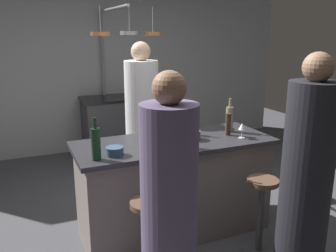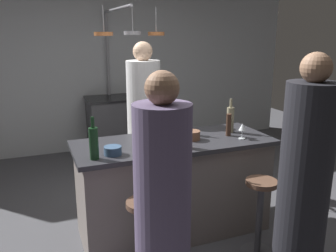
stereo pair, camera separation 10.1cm
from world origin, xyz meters
name	(u,v)px [view 2 (the right image)]	position (x,y,z in m)	size (l,w,h in m)	color
ground_plane	(174,229)	(0.00, 0.00, 0.00)	(9.00, 9.00, 0.00)	#4C4C51
back_wall	(106,68)	(0.00, 2.85, 1.30)	(6.40, 0.16, 2.60)	#B2B7BC
kitchen_island	(174,186)	(0.00, 0.00, 0.45)	(1.80, 0.72, 0.90)	slate
stove_range	(114,125)	(0.00, 2.45, 0.45)	(0.80, 0.64, 0.89)	#47474C
chef	(144,127)	(-0.01, 0.86, 0.81)	(0.37, 0.37, 1.76)	white
bar_stool_left	(145,239)	(-0.49, -0.62, 0.38)	(0.28, 0.28, 0.68)	#4C4C51
guest_left	(163,215)	(-0.49, -1.00, 0.76)	(0.35, 0.35, 1.65)	#594C6B
bar_stool_right	(260,214)	(0.52, -0.62, 0.38)	(0.28, 0.28, 0.68)	#4C4C51
guest_right	(304,183)	(0.60, -1.00, 0.80)	(0.36, 0.36, 1.72)	black
overhead_pot_rack	(119,50)	(0.01, 1.96, 1.62)	(0.87, 1.43, 2.17)	gray
pepper_mill	(229,125)	(0.54, -0.04, 1.01)	(0.05, 0.05, 0.21)	#382319
wine_bottle_white	(230,119)	(0.62, 0.07, 1.03)	(0.07, 0.07, 0.33)	gray
wine_bottle_rose	(188,135)	(0.02, -0.24, 1.02)	(0.07, 0.07, 0.30)	#B78C8E
wine_bottle_dark	(183,123)	(0.17, 0.18, 1.01)	(0.07, 0.07, 0.29)	black
wine_bottle_red	(94,143)	(-0.75, -0.22, 1.03)	(0.07, 0.07, 0.33)	#143319
wine_glass_by_chef	(145,130)	(-0.25, 0.06, 1.01)	(0.07, 0.07, 0.15)	silver
wine_glass_near_left_guest	(242,128)	(0.60, -0.17, 1.01)	(0.07, 0.07, 0.15)	silver
mixing_bowl_blue	(113,151)	(-0.60, -0.17, 0.93)	(0.14, 0.14, 0.07)	#334C6B
mixing_bowl_wooden	(192,135)	(0.16, -0.03, 0.94)	(0.15, 0.15, 0.08)	brown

